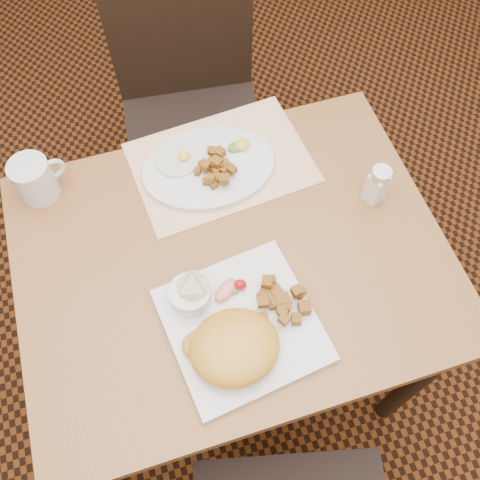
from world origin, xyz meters
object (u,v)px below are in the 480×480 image
(chair_far, at_px, (190,98))
(plate_oval, at_px, (209,168))
(table, at_px, (233,278))
(salt_shaker, at_px, (377,185))
(plate_square, at_px, (242,325))
(coffee_mug, at_px, (35,179))

(chair_far, height_order, plate_oval, chair_far)
(table, distance_m, salt_shaker, 0.38)
(plate_oval, bearing_deg, table, -93.40)
(table, xyz_separation_m, salt_shaker, (0.34, 0.05, 0.16))
(chair_far, relative_size, plate_oval, 3.19)
(table, distance_m, plate_square, 0.20)
(plate_oval, bearing_deg, salt_shaker, -28.91)
(table, height_order, chair_far, chair_far)
(plate_square, height_order, salt_shaker, salt_shaker)
(salt_shaker, distance_m, coffee_mug, 0.74)
(plate_oval, distance_m, salt_shaker, 0.38)
(table, bearing_deg, chair_far, 84.32)
(table, height_order, coffee_mug, coffee_mug)
(salt_shaker, bearing_deg, plate_oval, 151.09)
(table, relative_size, coffee_mug, 7.76)
(chair_far, distance_m, salt_shaker, 0.72)
(plate_square, distance_m, coffee_mug, 0.55)
(chair_far, relative_size, plate_square, 3.46)
(coffee_mug, bearing_deg, plate_square, -52.75)
(table, bearing_deg, coffee_mug, 141.83)
(coffee_mug, bearing_deg, chair_far, 41.33)
(chair_far, height_order, plate_square, chair_far)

